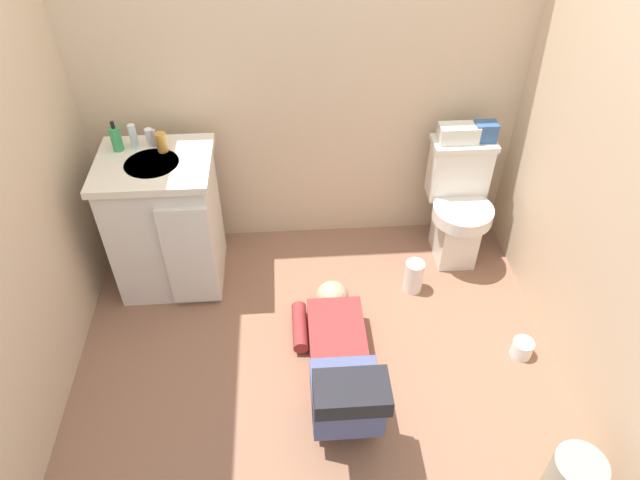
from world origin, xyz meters
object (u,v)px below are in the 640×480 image
object	(u,v)px
vanity_cabinet	(166,222)
paper_towel_roll	(414,276)
toilet	(458,204)
bottle_clear	(133,137)
bottle_amber	(162,142)
person_plumber	(340,363)
tissue_box	(458,133)
soap_dispenser	(116,139)
toilet_paper_roll	(522,348)
faucet	(154,138)
bottle_white	(150,138)
trash_can	(573,480)
toiletry_bag	(485,132)

from	to	relation	value
vanity_cabinet	paper_towel_roll	world-z (taller)	vanity_cabinet
toilet	paper_towel_roll	xyz separation A→B (m)	(-0.30, -0.32, -0.27)
bottle_clear	bottle_amber	size ratio (longest dim) A/B	1.32
person_plumber	tissue_box	xyz separation A→B (m)	(0.75, 1.05, 0.62)
bottle_amber	vanity_cabinet	bearing A→B (deg)	-113.14
toilet	soap_dispenser	size ratio (longest dim) A/B	4.52
tissue_box	bottle_clear	distance (m)	1.76
bottle_amber	bottle_clear	bearing A→B (deg)	165.58
vanity_cabinet	toilet_paper_roll	bearing A→B (deg)	-21.11
vanity_cabinet	soap_dispenser	size ratio (longest dim) A/B	4.94
toilet	toilet_paper_roll	size ratio (longest dim) A/B	6.82
paper_towel_roll	person_plumber	bearing A→B (deg)	-127.56
paper_towel_roll	bottle_amber	bearing A→B (deg)	167.22
tissue_box	bottle_amber	distance (m)	1.61
tissue_box	person_plumber	bearing A→B (deg)	-125.43
faucet	bottle_white	xyz separation A→B (m)	(-0.03, 0.01, 0.00)
bottle_white	trash_can	size ratio (longest dim) A/B	0.37
person_plumber	bottle_amber	xyz separation A→B (m)	(-0.86, 0.95, 0.70)
toilet	tissue_box	size ratio (longest dim) A/B	3.41
tissue_box	toilet_paper_roll	bearing A→B (deg)	-76.28
vanity_cabinet	faucet	world-z (taller)	faucet
toiletry_bag	paper_towel_roll	xyz separation A→B (m)	(-0.41, -0.41, -0.70)
person_plumber	bottle_clear	xyz separation A→B (m)	(-1.01, 0.98, 0.71)
soap_dispenser	bottle_clear	distance (m)	0.09
vanity_cabinet	soap_dispenser	xyz separation A→B (m)	(-0.19, 0.13, 0.47)
bottle_clear	bottle_white	xyz separation A→B (m)	(0.08, 0.02, -0.02)
person_plumber	vanity_cabinet	bearing A→B (deg)	136.80
person_plumber	bottle_amber	size ratio (longest dim) A/B	10.20
vanity_cabinet	trash_can	world-z (taller)	vanity_cabinet
faucet	bottle_amber	distance (m)	0.07
toilet	bottle_white	distance (m)	1.80
person_plumber	tissue_box	world-z (taller)	tissue_box
toilet	trash_can	distance (m)	1.60
toilet	bottle_amber	distance (m)	1.73
toilet	bottle_white	xyz separation A→B (m)	(-1.72, 0.04, 0.50)
tissue_box	paper_towel_roll	xyz separation A→B (m)	(-0.25, -0.41, -0.70)
toilet	bottle_amber	xyz separation A→B (m)	(-1.65, -0.01, 0.50)
tissue_box	toilet_paper_roll	xyz separation A→B (m)	(0.23, -0.93, -0.75)
toiletry_bag	trash_can	size ratio (longest dim) A/B	0.45
bottle_clear	vanity_cabinet	bearing A→B (deg)	-52.07
tissue_box	bottle_amber	size ratio (longest dim) A/B	2.11
trash_can	bottle_clear	bearing A→B (deg)	140.10
bottle_clear	toiletry_bag	bearing A→B (deg)	1.95
tissue_box	bottle_white	world-z (taller)	bottle_white
toilet	vanity_cabinet	bearing A→B (deg)	-176.25
faucet	tissue_box	world-z (taller)	faucet
person_plumber	paper_towel_roll	size ratio (longest dim) A/B	5.21
person_plumber	bottle_clear	distance (m)	1.58
faucet	toilet_paper_roll	xyz separation A→B (m)	(1.88, -0.87, -0.82)
bottle_white	paper_towel_roll	size ratio (longest dim) A/B	0.49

